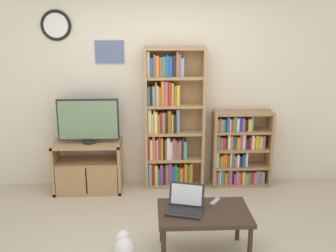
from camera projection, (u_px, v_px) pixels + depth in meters
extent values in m
cube|color=beige|center=(157.00, 89.00, 5.15)|extent=(6.31, 0.06, 2.60)
torus|color=black|center=(56.00, 25.00, 4.84)|extent=(0.38, 0.04, 0.38)
cylinder|color=white|center=(56.00, 25.00, 4.84)|extent=(0.31, 0.02, 0.31)
cube|color=silver|center=(110.00, 52.00, 4.96)|extent=(0.40, 0.01, 0.31)
cube|color=slate|center=(110.00, 52.00, 4.96)|extent=(0.37, 0.02, 0.29)
cube|color=tan|center=(56.00, 167.00, 5.10)|extent=(0.04, 0.42, 0.66)
cube|color=tan|center=(120.00, 166.00, 5.14)|extent=(0.04, 0.42, 0.66)
cube|color=tan|center=(87.00, 144.00, 5.04)|extent=(0.87, 0.42, 0.04)
cube|color=tan|center=(90.00, 189.00, 5.20)|extent=(0.87, 0.42, 0.04)
cube|color=tan|center=(88.00, 162.00, 5.10)|extent=(0.79, 0.39, 0.04)
cube|color=tan|center=(71.00, 181.00, 4.95)|extent=(0.38, 0.02, 0.36)
cube|color=tan|center=(102.00, 181.00, 4.97)|extent=(0.38, 0.02, 0.36)
cylinder|color=black|center=(89.00, 141.00, 5.02)|extent=(0.18, 0.18, 0.04)
cube|color=black|center=(88.00, 120.00, 4.95)|extent=(0.77, 0.05, 0.53)
cube|color=slate|center=(88.00, 120.00, 4.92)|extent=(0.73, 0.01, 0.49)
cube|color=tan|center=(146.00, 120.00, 5.08)|extent=(0.04, 0.25, 1.85)
cube|color=tan|center=(203.00, 119.00, 5.11)|extent=(0.04, 0.25, 1.85)
cube|color=tan|center=(174.00, 117.00, 5.21)|extent=(0.77, 0.02, 1.85)
cube|color=tan|center=(174.00, 184.00, 5.34)|extent=(0.70, 0.21, 0.04)
cube|color=tan|center=(174.00, 159.00, 5.24)|extent=(0.70, 0.21, 0.04)
cube|color=tan|center=(174.00, 133.00, 5.14)|extent=(0.70, 0.21, 0.04)
cube|color=tan|center=(175.00, 106.00, 5.05)|extent=(0.70, 0.21, 0.04)
cube|color=tan|center=(175.00, 78.00, 4.95)|extent=(0.70, 0.21, 0.04)
cube|color=tan|center=(175.00, 48.00, 4.85)|extent=(0.70, 0.21, 0.04)
cube|color=#759EB7|center=(150.00, 173.00, 5.28)|extent=(0.04, 0.19, 0.31)
cube|color=red|center=(153.00, 172.00, 5.29)|extent=(0.03, 0.15, 0.31)
cube|color=gold|center=(156.00, 174.00, 5.29)|extent=(0.04, 0.19, 0.28)
cube|color=#2856A8|center=(159.00, 175.00, 5.30)|extent=(0.02, 0.19, 0.24)
cube|color=#9E4293|center=(161.00, 173.00, 5.30)|extent=(0.04, 0.17, 0.29)
cube|color=#232328|center=(164.00, 174.00, 5.30)|extent=(0.03, 0.16, 0.26)
cube|color=#93704C|center=(167.00, 173.00, 5.31)|extent=(0.04, 0.15, 0.28)
cube|color=#9E4293|center=(170.00, 173.00, 5.30)|extent=(0.04, 0.16, 0.29)
cube|color=#2856A8|center=(173.00, 174.00, 5.31)|extent=(0.04, 0.17, 0.26)
cube|color=#388947|center=(176.00, 173.00, 5.31)|extent=(0.02, 0.17, 0.28)
cube|color=#388947|center=(178.00, 174.00, 5.32)|extent=(0.04, 0.15, 0.25)
cube|color=orange|center=(181.00, 175.00, 5.31)|extent=(0.03, 0.19, 0.24)
cube|color=red|center=(183.00, 174.00, 5.31)|extent=(0.02, 0.19, 0.25)
cube|color=orange|center=(185.00, 172.00, 5.31)|extent=(0.04, 0.17, 0.30)
cube|color=#388947|center=(188.00, 173.00, 5.31)|extent=(0.02, 0.18, 0.28)
cube|color=orange|center=(190.00, 172.00, 5.32)|extent=(0.04, 0.16, 0.29)
cube|color=red|center=(149.00, 147.00, 5.19)|extent=(0.02, 0.18, 0.30)
cube|color=white|center=(151.00, 148.00, 5.19)|extent=(0.03, 0.18, 0.27)
cube|color=orange|center=(154.00, 147.00, 5.19)|extent=(0.03, 0.17, 0.31)
cube|color=#B75B70|center=(156.00, 148.00, 5.20)|extent=(0.02, 0.18, 0.27)
cube|color=white|center=(157.00, 148.00, 5.20)|extent=(0.02, 0.16, 0.28)
cube|color=red|center=(160.00, 147.00, 5.20)|extent=(0.03, 0.15, 0.31)
cube|color=gold|center=(162.00, 148.00, 5.21)|extent=(0.03, 0.15, 0.28)
cube|color=#232328|center=(164.00, 148.00, 5.21)|extent=(0.02, 0.17, 0.26)
cube|color=orange|center=(166.00, 148.00, 5.21)|extent=(0.02, 0.16, 0.27)
cube|color=white|center=(168.00, 147.00, 5.20)|extent=(0.04, 0.19, 0.29)
cube|color=white|center=(171.00, 149.00, 5.22)|extent=(0.03, 0.16, 0.24)
cube|color=#B75B70|center=(174.00, 148.00, 5.21)|extent=(0.03, 0.16, 0.27)
cube|color=#93704C|center=(176.00, 148.00, 5.21)|extent=(0.02, 0.17, 0.26)
cube|color=#93704C|center=(177.00, 149.00, 5.21)|extent=(0.02, 0.18, 0.24)
cube|color=#B75B70|center=(180.00, 148.00, 5.21)|extent=(0.03, 0.18, 0.26)
cube|color=#232328|center=(182.00, 147.00, 5.21)|extent=(0.02, 0.18, 0.29)
cube|color=#5B9389|center=(185.00, 149.00, 5.22)|extent=(0.04, 0.18, 0.25)
cube|color=white|center=(150.00, 120.00, 5.09)|extent=(0.04, 0.17, 0.31)
cube|color=gold|center=(152.00, 122.00, 5.10)|extent=(0.02, 0.19, 0.26)
cube|color=gold|center=(154.00, 121.00, 5.10)|extent=(0.02, 0.17, 0.30)
cube|color=white|center=(156.00, 121.00, 5.10)|extent=(0.03, 0.19, 0.28)
cube|color=orange|center=(159.00, 123.00, 5.11)|extent=(0.03, 0.16, 0.25)
cube|color=red|center=(161.00, 122.00, 5.11)|extent=(0.02, 0.16, 0.26)
cube|color=#93704C|center=(163.00, 122.00, 5.10)|extent=(0.04, 0.19, 0.27)
cube|color=#232328|center=(166.00, 121.00, 5.10)|extent=(0.02, 0.20, 0.28)
cube|color=orange|center=(169.00, 121.00, 5.11)|extent=(0.04, 0.15, 0.29)
cube|color=gold|center=(172.00, 123.00, 5.11)|extent=(0.02, 0.19, 0.24)
cube|color=#232328|center=(174.00, 123.00, 5.11)|extent=(0.03, 0.19, 0.24)
cube|color=#759EB7|center=(178.00, 120.00, 5.11)|extent=(0.04, 0.16, 0.30)
cube|color=#5B9389|center=(149.00, 95.00, 5.00)|extent=(0.02, 0.18, 0.24)
cube|color=#232328|center=(151.00, 95.00, 5.01)|extent=(0.03, 0.15, 0.25)
cube|color=#759EB7|center=(154.00, 95.00, 5.01)|extent=(0.03, 0.17, 0.25)
cube|color=orange|center=(156.00, 93.00, 5.00)|extent=(0.02, 0.18, 0.30)
cube|color=white|center=(157.00, 95.00, 5.01)|extent=(0.02, 0.18, 0.25)
cube|color=#93704C|center=(159.00, 96.00, 5.01)|extent=(0.03, 0.18, 0.23)
cube|color=orange|center=(163.00, 92.00, 5.01)|extent=(0.04, 0.17, 0.31)
cube|color=#B75B70|center=(166.00, 93.00, 5.01)|extent=(0.04, 0.18, 0.31)
cube|color=red|center=(170.00, 93.00, 5.01)|extent=(0.04, 0.16, 0.30)
cube|color=gold|center=(172.00, 94.00, 5.02)|extent=(0.03, 0.16, 0.28)
cube|color=#93704C|center=(175.00, 95.00, 5.02)|extent=(0.02, 0.19, 0.25)
cube|color=gold|center=(178.00, 94.00, 5.02)|extent=(0.04, 0.19, 0.26)
cube|color=white|center=(148.00, 64.00, 4.90)|extent=(0.03, 0.15, 0.31)
cube|color=#2856A8|center=(152.00, 67.00, 4.91)|extent=(0.04, 0.17, 0.24)
cube|color=#93704C|center=(154.00, 65.00, 4.91)|extent=(0.03, 0.15, 0.27)
cube|color=orange|center=(157.00, 66.00, 4.91)|extent=(0.04, 0.17, 0.26)
cube|color=#B75B70|center=(161.00, 67.00, 4.92)|extent=(0.04, 0.16, 0.24)
cube|color=#388947|center=(164.00, 66.00, 4.91)|extent=(0.04, 0.18, 0.25)
cube|color=#2856A8|center=(167.00, 66.00, 4.91)|extent=(0.04, 0.18, 0.26)
cube|color=#2856A8|center=(170.00, 66.00, 4.92)|extent=(0.04, 0.16, 0.25)
cube|color=#232328|center=(174.00, 66.00, 4.93)|extent=(0.04, 0.15, 0.26)
cube|color=#93704C|center=(177.00, 64.00, 4.92)|extent=(0.03, 0.16, 0.31)
cube|color=#B75B70|center=(180.00, 65.00, 4.92)|extent=(0.02, 0.16, 0.28)
cube|color=#759EB7|center=(182.00, 67.00, 4.93)|extent=(0.04, 0.17, 0.23)
cube|color=#9E754C|center=(214.00, 149.00, 5.22)|extent=(0.04, 0.26, 1.02)
cube|color=#9E754C|center=(269.00, 149.00, 5.26)|extent=(0.04, 0.26, 1.02)
cube|color=#9E754C|center=(240.00, 146.00, 5.36)|extent=(0.78, 0.02, 1.02)
cube|color=#9E754C|center=(240.00, 183.00, 5.37)|extent=(0.71, 0.23, 0.04)
cube|color=#9E754C|center=(241.00, 166.00, 5.31)|extent=(0.71, 0.23, 0.04)
cube|color=#9E754C|center=(242.00, 149.00, 5.24)|extent=(0.71, 0.23, 0.04)
cube|color=#9E754C|center=(243.00, 131.00, 5.17)|extent=(0.71, 0.23, 0.04)
cube|color=#9E754C|center=(244.00, 113.00, 5.11)|extent=(0.71, 0.23, 0.04)
cube|color=#B75B70|center=(215.00, 176.00, 5.34)|extent=(0.02, 0.17, 0.18)
cube|color=#759EB7|center=(217.00, 176.00, 5.34)|extent=(0.02, 0.17, 0.17)
cube|color=white|center=(219.00, 175.00, 5.34)|extent=(0.02, 0.18, 0.20)
cube|color=#5B9389|center=(221.00, 176.00, 5.34)|extent=(0.03, 0.18, 0.19)
cube|color=#5B9389|center=(223.00, 176.00, 5.34)|extent=(0.02, 0.18, 0.18)
cube|color=orange|center=(225.00, 176.00, 5.34)|extent=(0.02, 0.20, 0.16)
cube|color=#93704C|center=(227.00, 176.00, 5.35)|extent=(0.03, 0.16, 0.17)
cube|color=#B75B70|center=(229.00, 175.00, 5.35)|extent=(0.04, 0.18, 0.19)
cube|color=#232328|center=(232.00, 176.00, 5.35)|extent=(0.02, 0.17, 0.17)
cube|color=#9E4293|center=(233.00, 177.00, 5.35)|extent=(0.02, 0.21, 0.16)
cube|color=#B75B70|center=(236.00, 176.00, 5.34)|extent=(0.04, 0.21, 0.18)
cube|color=#B75B70|center=(238.00, 176.00, 5.35)|extent=(0.02, 0.20, 0.17)
cube|color=red|center=(240.00, 176.00, 5.35)|extent=(0.02, 0.19, 0.17)
cube|color=gold|center=(242.00, 176.00, 5.35)|extent=(0.04, 0.20, 0.18)
cube|color=#5B9389|center=(245.00, 176.00, 5.36)|extent=(0.04, 0.20, 0.16)
cube|color=#93704C|center=(248.00, 176.00, 5.37)|extent=(0.04, 0.16, 0.16)
cube|color=red|center=(251.00, 176.00, 5.37)|extent=(0.02, 0.17, 0.16)
cube|color=#B75B70|center=(254.00, 176.00, 5.36)|extent=(0.04, 0.20, 0.17)
cube|color=#759EB7|center=(256.00, 175.00, 5.37)|extent=(0.04, 0.17, 0.18)
cube|color=#93704C|center=(259.00, 175.00, 5.36)|extent=(0.03, 0.19, 0.18)
cube|color=#759EB7|center=(261.00, 176.00, 5.37)|extent=(0.04, 0.18, 0.17)
cube|color=white|center=(217.00, 158.00, 5.27)|extent=(0.04, 0.19, 0.20)
cube|color=#388947|center=(219.00, 160.00, 5.27)|extent=(0.02, 0.21, 0.15)
cube|color=orange|center=(221.00, 160.00, 5.28)|extent=(0.03, 0.18, 0.16)
cube|color=orange|center=(223.00, 159.00, 5.28)|extent=(0.03, 0.17, 0.17)
cube|color=gold|center=(226.00, 159.00, 5.28)|extent=(0.02, 0.17, 0.18)
cube|color=red|center=(228.00, 159.00, 5.28)|extent=(0.02, 0.21, 0.17)
cube|color=white|center=(230.00, 158.00, 5.28)|extent=(0.02, 0.18, 0.20)
cube|color=#388947|center=(232.00, 158.00, 5.28)|extent=(0.03, 0.18, 0.20)
cube|color=#B75B70|center=(235.00, 160.00, 5.29)|extent=(0.03, 0.19, 0.15)
cube|color=white|center=(237.00, 159.00, 5.29)|extent=(0.03, 0.18, 0.17)
cube|color=#232328|center=(240.00, 160.00, 5.29)|extent=(0.04, 0.19, 0.15)
cube|color=#2856A8|center=(243.00, 159.00, 5.29)|extent=(0.04, 0.17, 0.17)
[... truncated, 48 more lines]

